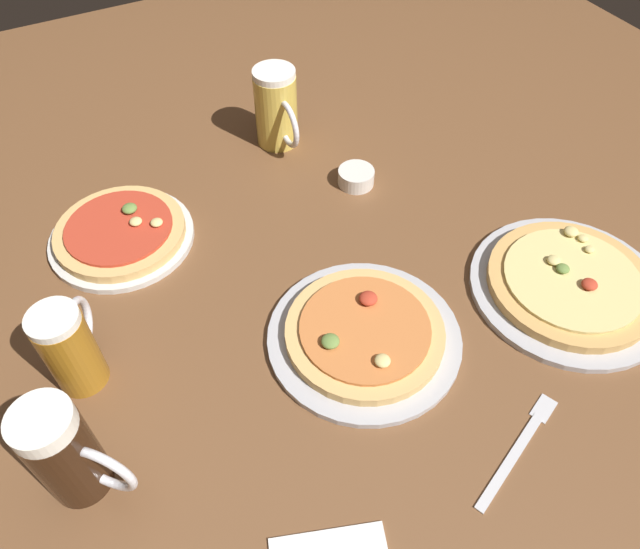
# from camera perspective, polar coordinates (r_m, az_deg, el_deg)

# --- Properties ---
(ground_plane) EXTENTS (2.40, 2.40, 0.03)m
(ground_plane) POSITION_cam_1_polar(r_m,az_deg,el_deg) (1.05, 0.00, -1.25)
(ground_plane) COLOR brown
(pizza_plate_near) EXTENTS (0.33, 0.33, 0.05)m
(pizza_plate_near) POSITION_cam_1_polar(r_m,az_deg,el_deg) (1.10, 22.80, -0.87)
(pizza_plate_near) COLOR #B2B2B7
(pizza_plate_near) RESTS_ON ground_plane
(pizza_plate_far) EXTENTS (0.26, 0.26, 0.05)m
(pizza_plate_far) POSITION_cam_1_polar(r_m,az_deg,el_deg) (1.16, -18.52, 3.76)
(pizza_plate_far) COLOR silver
(pizza_plate_far) RESTS_ON ground_plane
(pizza_plate_side) EXTENTS (0.31, 0.31, 0.05)m
(pizza_plate_side) POSITION_cam_1_polar(r_m,az_deg,el_deg) (0.96, 4.27, -5.72)
(pizza_plate_side) COLOR #B2B2B7
(pizza_plate_side) RESTS_ON ground_plane
(beer_mug_dark) EXTENTS (0.11, 0.12, 0.18)m
(beer_mug_dark) POSITION_cam_1_polar(r_m,az_deg,el_deg) (0.84, -23.09, -15.47)
(beer_mug_dark) COLOR black
(beer_mug_dark) RESTS_ON ground_plane
(beer_mug_amber) EXTENTS (0.09, 0.15, 0.17)m
(beer_mug_amber) POSITION_cam_1_polar(r_m,az_deg,el_deg) (1.29, -4.15, 15.56)
(beer_mug_amber) COLOR gold
(beer_mug_amber) RESTS_ON ground_plane
(beer_mug_pale) EXTENTS (0.08, 0.13, 0.16)m
(beer_mug_pale) POSITION_cam_1_polar(r_m,az_deg,el_deg) (0.94, -22.75, -6.60)
(beer_mug_pale) COLOR #9E6619
(beer_mug_pale) RESTS_ON ground_plane
(ramekin_sauce) EXTENTS (0.07, 0.07, 0.03)m
(ramekin_sauce) POSITION_cam_1_polar(r_m,az_deg,el_deg) (1.22, 3.48, 9.30)
(ramekin_sauce) COLOR silver
(ramekin_sauce) RESTS_ON ground_plane
(fork_spare) EXTENTS (0.21, 0.10, 0.01)m
(fork_spare) POSITION_cam_1_polar(r_m,az_deg,el_deg) (0.92, 18.53, -15.42)
(fork_spare) COLOR silver
(fork_spare) RESTS_ON ground_plane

